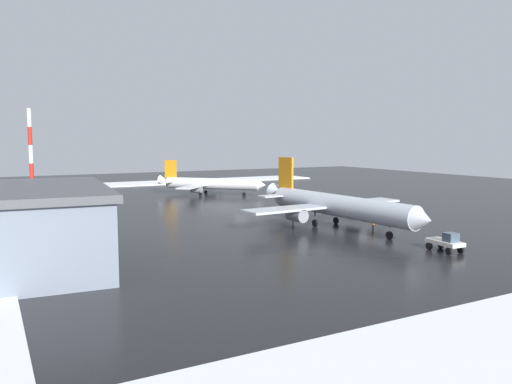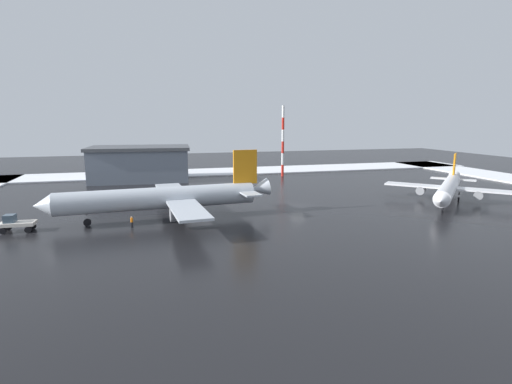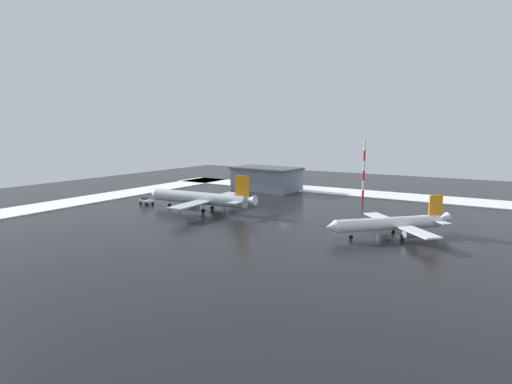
% 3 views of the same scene
% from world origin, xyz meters
% --- Properties ---
extents(ground_plane, '(240.00, 240.00, 0.00)m').
position_xyz_m(ground_plane, '(0.00, 0.00, 0.00)').
color(ground_plane, black).
extents(snow_bank_left, '(14.00, 116.00, 0.30)m').
position_xyz_m(snow_bank_left, '(-67.00, 0.00, 0.15)').
color(snow_bank_left, white).
rests_on(snow_bank_left, ground_plane).
extents(airplane_foreground_jet, '(36.08, 29.94, 10.71)m').
position_xyz_m(airplane_foreground_jet, '(24.15, 4.49, 3.54)').
color(airplane_foreground_jet, silver).
rests_on(airplane_foreground_jet, ground_plane).
extents(airplane_distant_tail, '(22.76, 22.51, 8.59)m').
position_xyz_m(airplane_distant_tail, '(-28.40, 5.42, 2.84)').
color(airplane_distant_tail, white).
rests_on(airplane_distant_tail, ground_plane).
extents(pushback_tug, '(4.73, 2.55, 2.50)m').
position_xyz_m(pushback_tug, '(44.92, 5.86, 1.28)').
color(pushback_tug, silver).
rests_on(pushback_tug, ground_plane).
extents(ground_crew_beside_wing, '(0.36, 0.36, 1.71)m').
position_xyz_m(ground_crew_beside_wing, '(29.18, 8.06, 0.97)').
color(ground_crew_beside_wing, black).
rests_on(ground_crew_beside_wing, ground_plane).
extents(ground_crew_by_nose_gear, '(0.36, 0.36, 1.71)m').
position_xyz_m(ground_crew_by_nose_gear, '(19.92, -0.58, 0.97)').
color(ground_crew_by_nose_gear, black).
rests_on(ground_crew_by_nose_gear, ground_plane).
extents(antenna_mast, '(0.70, 0.70, 19.32)m').
position_xyz_m(antenna_mast, '(-9.78, -36.71, 9.66)').
color(antenna_mast, red).
rests_on(antenna_mast, ground_plane).
extents(cargo_hangar, '(26.07, 16.87, 8.80)m').
position_xyz_m(cargo_hangar, '(28.18, -39.41, 4.44)').
color(cargo_hangar, slate).
rests_on(cargo_hangar, ground_plane).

